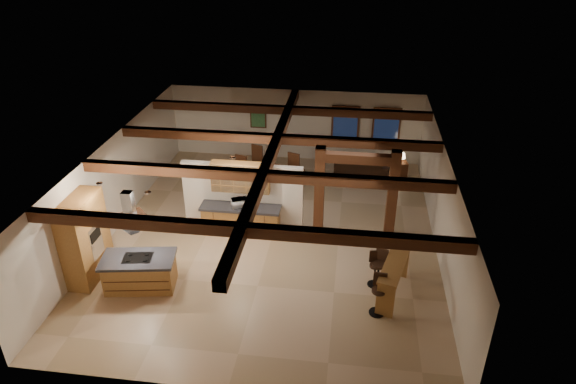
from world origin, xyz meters
name	(u,v)px	position (x,y,z in m)	size (l,w,h in m)	color
ground	(272,236)	(0.00, 0.00, 0.00)	(12.00, 12.00, 0.00)	tan
room_walls	(271,186)	(0.00, 0.00, 1.78)	(12.00, 12.00, 12.00)	beige
ceiling_beams	(271,156)	(0.00, 0.00, 2.76)	(10.00, 12.00, 0.28)	#421B10
timber_posts	(356,184)	(2.50, 0.50, 1.76)	(2.50, 0.30, 2.90)	#421B10
partition_wall	(243,196)	(-1.00, 0.50, 1.10)	(3.80, 0.18, 2.20)	beige
pantry_cabinet	(85,239)	(-4.67, -2.60, 1.20)	(0.67, 1.60, 2.40)	olive
back_counter	(241,219)	(-1.00, 0.11, 0.48)	(2.50, 0.66, 0.94)	olive
upper_display_cabinet	(241,177)	(-1.00, 0.31, 1.85)	(1.80, 0.36, 0.95)	olive
range_hood	(133,231)	(-3.10, -2.90, 1.78)	(1.10, 1.10, 1.40)	silver
back_windows	(366,128)	(2.80, 5.93, 1.50)	(2.70, 0.07, 1.70)	#421B10
framed_art	(258,118)	(-1.50, 5.94, 1.70)	(0.65, 0.05, 0.85)	#421B10
recessed_cans	(163,177)	(-2.53, -1.93, 2.87)	(3.16, 2.46, 0.03)	silver
kitchen_island	(140,272)	(-3.10, -2.90, 0.48)	(2.05, 1.30, 0.95)	olive
dining_table	(268,180)	(-0.68, 3.25, 0.31)	(1.79, 1.00, 0.63)	#422110
sofa	(362,165)	(2.75, 4.99, 0.30)	(2.08, 0.81, 0.61)	black
microwave	(239,203)	(-1.03, 0.11, 1.07)	(0.48, 0.32, 0.26)	silver
bar_counter	(394,273)	(3.58, -2.35, 0.70)	(0.99, 2.04, 1.04)	olive
side_table	(400,169)	(4.20, 4.84, 0.30)	(0.48, 0.48, 0.60)	#421B10
table_lamp	(402,156)	(4.20, 4.84, 0.85)	(0.31, 0.31, 0.36)	black
bar_stool_a	(379,294)	(3.18, -3.11, 0.58)	(0.40, 0.40, 1.13)	black
bar_stool_b	(379,268)	(3.22, -2.03, 0.57)	(0.43, 0.44, 1.13)	black
bar_stool_c	(375,269)	(3.11, -1.98, 0.52)	(0.36, 0.37, 1.02)	black
dining_chairs	(268,171)	(-0.68, 3.25, 0.68)	(2.62, 2.62, 1.33)	#421B10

